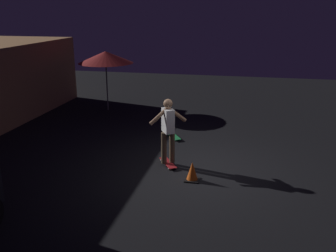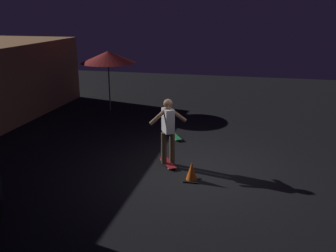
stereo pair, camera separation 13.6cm
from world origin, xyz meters
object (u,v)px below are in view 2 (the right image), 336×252
object	(u,v)px
patio_umbrella	(108,57)
skater	(168,127)
skateboard_spare	(175,136)
skateboard_ridden	(168,163)
traffic_cone	(192,172)

from	to	relation	value
patio_umbrella	skater	bearing A→B (deg)	-144.57
patio_umbrella	skateboard_spare	xyz separation A→B (m)	(-2.78, -3.21, -2.02)
skateboard_ridden	skater	distance (m)	0.98
skateboard_ridden	traffic_cone	size ratio (longest dim) A/B	1.67
patio_umbrella	traffic_cone	world-z (taller)	patio_umbrella
skateboard_spare	traffic_cone	distance (m)	3.08
patio_umbrella	traffic_cone	distance (m)	7.32
skateboard_ridden	skater	xyz separation A→B (m)	(0.00, 0.00, 0.98)
skateboard_spare	traffic_cone	size ratio (longest dim) A/B	1.67
skateboard_ridden	traffic_cone	xyz separation A→B (m)	(-0.77, -0.74, 0.16)
traffic_cone	skateboard_ridden	bearing A→B (deg)	44.10
skateboard_ridden	traffic_cone	world-z (taller)	traffic_cone
skater	traffic_cone	distance (m)	1.35
patio_umbrella	skateboard_spare	bearing A→B (deg)	-130.82
skater	skateboard_spare	bearing A→B (deg)	7.47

